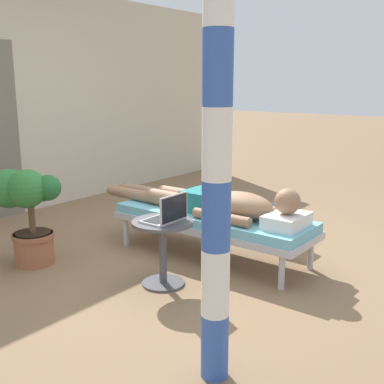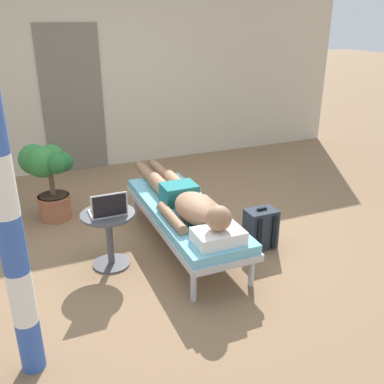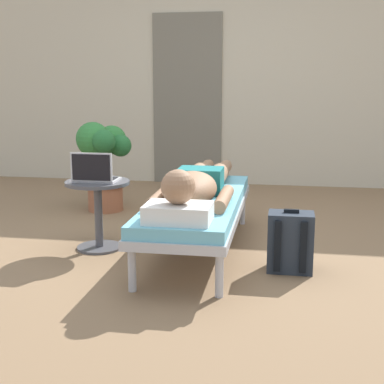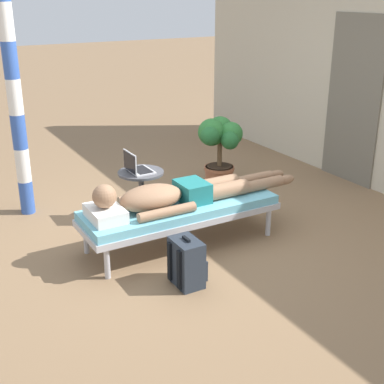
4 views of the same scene
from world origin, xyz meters
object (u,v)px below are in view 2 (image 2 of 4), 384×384
side_table (109,230)px  porch_post (2,186)px  potted_plant (47,172)px  lounge_chair (184,214)px  person_reclining (186,200)px  backpack (260,229)px  laptop (108,209)px

side_table → porch_post: (-0.76, -1.03, 0.92)m
side_table → potted_plant: potted_plant is taller
lounge_chair → person_reclining: (-0.00, -0.06, 0.17)m
backpack → porch_post: size_ratio=0.17×
side_table → lounge_chair: bearing=4.4°
lounge_chair → potted_plant: (-1.13, 1.16, 0.21)m
porch_post → laptop: bearing=52.3°
person_reclining → backpack: bearing=-20.2°
lounge_chair → person_reclining: size_ratio=0.87×
potted_plant → porch_post: 2.39m
potted_plant → side_table: bearing=-72.5°
person_reclining → backpack: 0.79m
lounge_chair → side_table: side_table is taller
person_reclining → potted_plant: 1.66m
person_reclining → laptop: (-0.75, -0.05, 0.07)m
side_table → backpack: side_table is taller
person_reclining → backpack: size_ratio=5.12×
laptop → porch_post: porch_post is taller
lounge_chair → laptop: bearing=-171.7°
person_reclining → potted_plant: (-1.13, 1.22, 0.04)m
side_table → porch_post: bearing=-126.3°
person_reclining → potted_plant: size_ratio=2.51×
person_reclining → side_table: person_reclining is taller
backpack → porch_post: porch_post is taller
side_table → porch_post: porch_post is taller
lounge_chair → person_reclining: bearing=-90.0°
potted_plant → person_reclining: bearing=-47.1°
person_reclining → lounge_chair: bearing=90.0°
side_table → laptop: bearing=-90.0°
laptop → porch_post: 1.42m
laptop → backpack: laptop is taller
lounge_chair → backpack: (0.68, -0.31, -0.15)m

